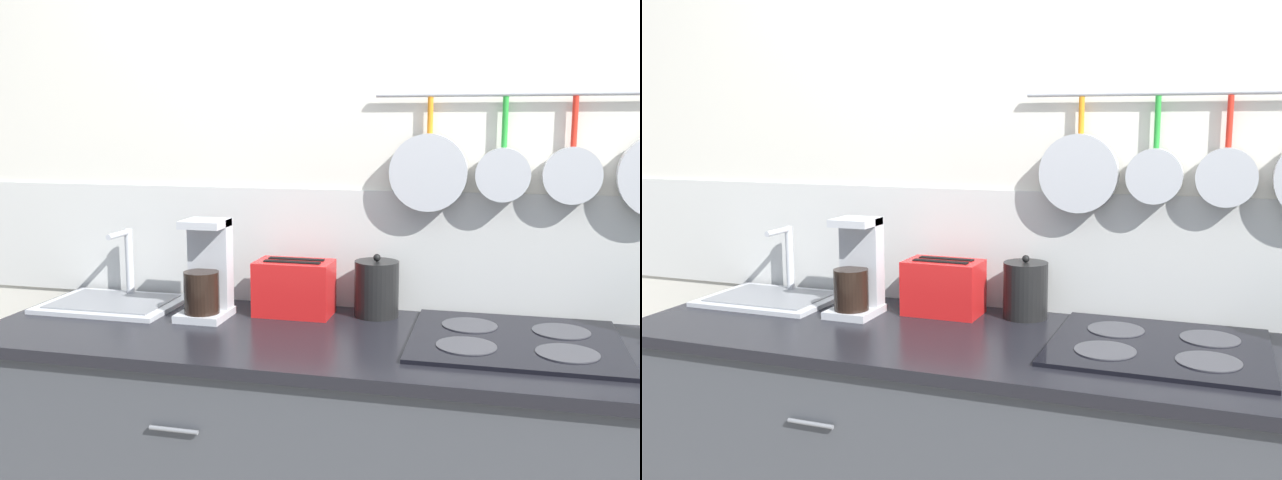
# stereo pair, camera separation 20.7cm
# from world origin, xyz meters

# --- Properties ---
(wall_back) EXTENTS (7.20, 0.13, 2.60)m
(wall_back) POSITION_xyz_m (0.00, 0.38, 1.27)
(wall_back) COLOR silver
(wall_back) RESTS_ON ground_plane
(countertop) EXTENTS (2.83, 0.68, 0.03)m
(countertop) POSITION_xyz_m (0.00, 0.00, 0.89)
(countertop) COLOR black
(countertop) RESTS_ON cabinet_base
(sink_basin) EXTENTS (0.45, 0.33, 0.25)m
(sink_basin) POSITION_xyz_m (-1.15, 0.16, 0.93)
(sink_basin) COLOR #B7BABF
(sink_basin) RESTS_ON countertop
(coffee_maker) EXTENTS (0.15, 0.17, 0.32)m
(coffee_maker) POSITION_xyz_m (-0.78, 0.11, 1.04)
(coffee_maker) COLOR #B7BABF
(coffee_maker) RESTS_ON countertop
(toaster) EXTENTS (0.27, 0.15, 0.18)m
(toaster) POSITION_xyz_m (-0.51, 0.20, 0.99)
(toaster) COLOR red
(toaster) RESTS_ON countertop
(kettle) EXTENTS (0.14, 0.14, 0.21)m
(kettle) POSITION_xyz_m (-0.25, 0.25, 1.00)
(kettle) COLOR black
(kettle) RESTS_ON countertop
(cooktop) EXTENTS (0.59, 0.52, 0.01)m
(cooktop) POSITION_xyz_m (0.19, 0.06, 0.91)
(cooktop) COLOR black
(cooktop) RESTS_ON countertop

